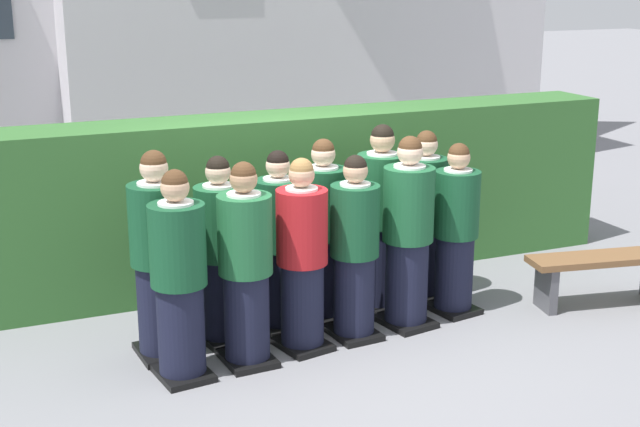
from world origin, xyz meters
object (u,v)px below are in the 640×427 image
(student_front_row_1, at_px, (246,270))
(student_front_row_5, at_px, (456,233))
(student_rear_row_4, at_px, (381,222))
(student_rear_row_5, at_px, (424,219))
(student_front_row_4, at_px, (408,237))
(student_rear_row_2, at_px, (279,245))
(student_rear_row_3, at_px, (323,234))
(student_rear_row_1, at_px, (221,255))
(student_front_row_3, at_px, (355,252))
(wooden_bench, at_px, (602,269))
(student_rear_row_0, at_px, (159,260))
(student_in_red_blazer, at_px, (302,260))
(student_front_row_0, at_px, (179,281))

(student_front_row_1, xyz_separation_m, student_front_row_5, (2.06, 0.29, -0.03))
(student_rear_row_4, bearing_deg, student_rear_row_5, 9.15)
(student_rear_row_4, distance_m, student_rear_row_5, 0.50)
(student_front_row_4, height_order, student_rear_row_2, student_front_row_4)
(student_rear_row_2, distance_m, student_rear_row_3, 0.45)
(student_rear_row_1, height_order, student_rear_row_2, student_rear_row_1)
(student_front_row_5, relative_size, student_rear_row_5, 0.97)
(student_front_row_1, relative_size, student_rear_row_5, 1.02)
(student_rear_row_2, bearing_deg, student_front_row_5, -9.77)
(student_front_row_5, bearing_deg, student_rear_row_2, 170.23)
(student_front_row_3, xyz_separation_m, student_rear_row_3, (-0.06, 0.50, 0.02))
(student_front_row_4, distance_m, student_rear_row_3, 0.74)
(wooden_bench, bearing_deg, student_front_row_5, 163.30)
(student_rear_row_0, relative_size, student_rear_row_2, 1.07)
(student_front_row_3, bearing_deg, student_front_row_1, -172.50)
(student_rear_row_3, xyz_separation_m, student_rear_row_4, (0.58, 0.03, 0.04))
(student_rear_row_4, height_order, student_rear_row_5, student_rear_row_4)
(student_front_row_4, bearing_deg, student_front_row_3, -174.11)
(student_front_row_5, height_order, student_rear_row_5, student_rear_row_5)
(student_rear_row_4, bearing_deg, student_rear_row_2, -174.34)
(student_front_row_3, relative_size, student_rear_row_3, 0.97)
(student_in_red_blazer, bearing_deg, student_front_row_3, 4.91)
(student_front_row_1, xyz_separation_m, student_rear_row_4, (1.51, 0.66, 0.04))
(student_front_row_0, relative_size, student_rear_row_3, 1.00)
(student_front_row_4, xyz_separation_m, wooden_bench, (1.88, -0.30, -0.45))
(student_front_row_3, xyz_separation_m, student_rear_row_5, (1.01, 0.61, 0.01))
(student_rear_row_1, relative_size, student_rear_row_5, 0.99)
(student_front_row_0, xyz_separation_m, student_rear_row_4, (2.04, 0.71, 0.04))
(student_front_row_1, distance_m, student_rear_row_0, 0.71)
(student_rear_row_3, relative_size, student_rear_row_5, 1.01)
(student_in_red_blazer, bearing_deg, student_rear_row_5, 23.58)
(student_front_row_3, relative_size, student_front_row_4, 0.94)
(student_rear_row_3, bearing_deg, student_rear_row_4, 2.64)
(student_rear_row_5, bearing_deg, student_rear_row_2, -173.20)
(student_rear_row_5, bearing_deg, student_front_row_5, -82.10)
(student_rear_row_0, bearing_deg, student_front_row_4, -5.89)
(student_rear_row_3, bearing_deg, student_front_row_3, -82.79)
(student_front_row_3, height_order, student_rear_row_0, student_rear_row_0)
(student_front_row_3, bearing_deg, student_rear_row_5, 31.20)
(student_front_row_1, height_order, student_rear_row_1, student_front_row_1)
(student_front_row_3, relative_size, student_rear_row_1, 0.99)
(student_front_row_4, distance_m, wooden_bench, 1.96)
(student_in_red_blazer, height_order, student_rear_row_1, student_in_red_blazer)
(student_front_row_1, height_order, student_front_row_5, student_front_row_1)
(student_rear_row_5, bearing_deg, student_in_red_blazer, -156.42)
(student_rear_row_2, distance_m, wooden_bench, 3.02)
(wooden_bench, bearing_deg, student_front_row_4, 170.99)
(student_front_row_0, distance_m, student_front_row_4, 2.07)
(student_front_row_1, xyz_separation_m, student_rear_row_2, (0.49, 0.56, -0.03))
(student_front_row_0, height_order, student_front_row_3, student_front_row_0)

